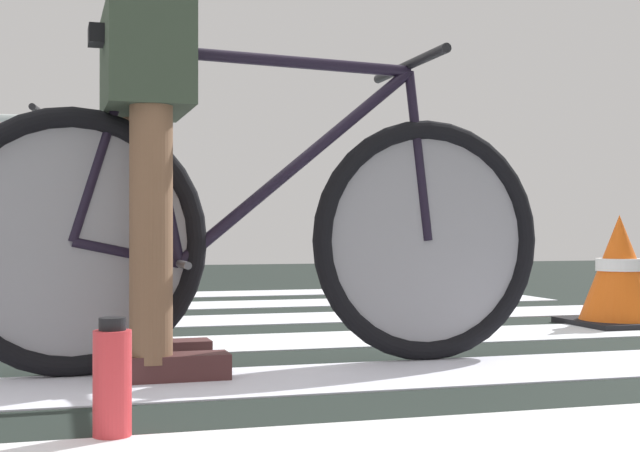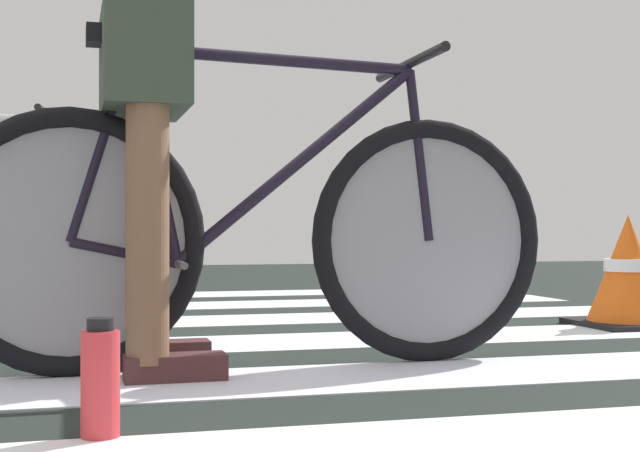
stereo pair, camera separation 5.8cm
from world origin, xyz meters
The scene contains 6 objects.
ground centered at (0.00, 0.00, 0.01)m, with size 18.00×14.00×0.02m.
crosswalk_markings centered at (0.02, -0.03, 0.02)m, with size 5.42×5.75×0.00m.
bicycle_1_of_2 centered at (0.59, -0.21, 0.41)m, with size 1.74×0.52×0.93m.
cyclist_1_of_2 centered at (0.27, -0.21, 0.66)m, with size 0.32×0.41×0.99m.
water_bottle centered at (0.15, -0.94, 0.13)m, with size 0.07×0.07×0.23m.
traffic_cone centered at (2.22, 0.48, 0.23)m, with size 0.39×0.39×0.45m.
Camera 1 is at (0.06, -2.64, 0.41)m, focal length 49.76 mm.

